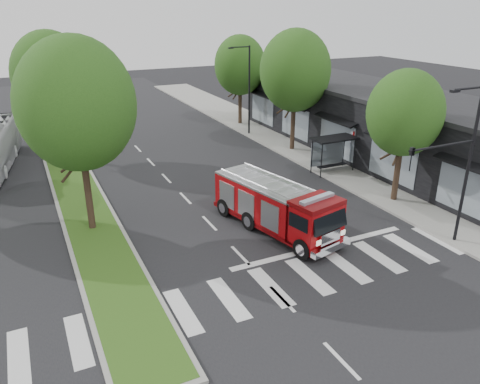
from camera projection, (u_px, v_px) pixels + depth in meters
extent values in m
plane|color=black|center=(240.00, 256.00, 22.74)|extent=(140.00, 140.00, 0.00)
cube|color=gray|center=(330.00, 161.00, 36.08)|extent=(5.00, 80.00, 0.15)
cube|color=gray|center=(66.00, 165.00, 35.35)|extent=(3.00, 50.00, 0.14)
cube|color=#274A15|center=(66.00, 164.00, 35.32)|extent=(2.60, 49.50, 0.02)
cube|color=black|center=(379.00, 124.00, 36.98)|extent=(8.00, 30.00, 5.00)
cylinder|color=black|center=(321.00, 161.00, 32.38)|extent=(0.08, 0.08, 2.50)
cylinder|color=black|center=(354.00, 156.00, 33.51)|extent=(0.08, 0.08, 2.50)
cylinder|color=black|center=(312.00, 156.00, 33.39)|extent=(0.08, 0.08, 2.50)
cylinder|color=black|center=(344.00, 151.00, 34.51)|extent=(0.08, 0.08, 2.50)
cube|color=black|center=(334.00, 138.00, 32.96)|extent=(3.20, 1.60, 0.12)
cube|color=#8C99A5|center=(327.00, 153.00, 34.01)|extent=(2.80, 0.04, 1.80)
cube|color=black|center=(332.00, 165.00, 33.71)|extent=(2.40, 0.40, 0.08)
cylinder|color=black|center=(397.00, 173.00, 28.32)|extent=(0.36, 0.36, 3.74)
ellipsoid|color=#143A10|center=(405.00, 113.00, 26.95)|extent=(4.40, 4.40, 5.06)
cylinder|color=black|center=(293.00, 124.00, 38.23)|extent=(0.36, 0.36, 4.40)
ellipsoid|color=#143A10|center=(295.00, 71.00, 36.62)|extent=(5.60, 5.60, 6.44)
cylinder|color=black|center=(240.00, 105.00, 46.67)|extent=(0.36, 0.36, 3.96)
ellipsoid|color=#143A10|center=(240.00, 65.00, 45.22)|extent=(5.00, 5.00, 5.75)
cylinder|color=black|center=(88.00, 190.00, 24.48)|extent=(0.36, 0.36, 4.62)
ellipsoid|color=#143A10|center=(76.00, 104.00, 22.79)|extent=(5.80, 5.80, 6.67)
cylinder|color=black|center=(59.00, 131.00, 36.22)|extent=(0.36, 0.36, 4.40)
ellipsoid|color=#143A10|center=(51.00, 75.00, 34.61)|extent=(5.60, 5.60, 6.44)
cylinder|color=black|center=(468.00, 169.00, 22.52)|extent=(0.16, 0.16, 8.00)
cylinder|color=black|center=(470.00, 88.00, 20.70)|extent=(1.80, 0.10, 0.10)
cube|color=black|center=(455.00, 91.00, 20.36)|extent=(0.45, 0.20, 0.12)
cylinder|color=black|center=(443.00, 146.00, 21.20)|extent=(4.00, 0.10, 0.10)
imported|color=black|center=(411.00, 159.00, 20.62)|extent=(0.18, 0.22, 1.10)
cylinder|color=black|center=(249.00, 92.00, 42.17)|extent=(0.16, 0.16, 8.00)
cylinder|color=black|center=(240.00, 47.00, 40.34)|extent=(1.80, 0.10, 0.10)
cube|color=black|center=(231.00, 48.00, 40.00)|extent=(0.45, 0.20, 0.12)
cube|color=#5C0507|center=(274.00, 221.00, 25.26)|extent=(4.06, 8.29, 0.24)
cube|color=maroon|center=(265.00, 200.00, 25.44)|extent=(3.65, 6.44, 1.90)
cube|color=maroon|center=(315.00, 223.00, 22.75)|extent=(2.69, 2.19, 1.99)
cube|color=#B2B2B7|center=(266.00, 183.00, 25.07)|extent=(3.65, 6.44, 0.11)
cylinder|color=#B2B2B7|center=(254.00, 183.00, 24.50)|extent=(1.34, 5.57, 0.09)
cylinder|color=#B2B2B7|center=(278.00, 176.00, 25.49)|extent=(1.34, 5.57, 0.09)
cube|color=silver|center=(331.00, 248.00, 22.29)|extent=(2.48, 0.87, 0.33)
cube|color=#8C99A5|center=(317.00, 199.00, 22.27)|extent=(2.11, 0.78, 0.17)
cylinder|color=black|center=(303.00, 249.00, 22.27)|extent=(0.55, 1.09, 1.04)
cylinder|color=black|center=(333.00, 236.00, 23.52)|extent=(0.55, 1.09, 1.04)
cylinder|color=black|center=(250.00, 221.00, 25.17)|extent=(0.55, 1.09, 1.04)
cylinder|color=black|center=(280.00, 210.00, 26.42)|extent=(0.55, 1.09, 1.04)
cylinder|color=black|center=(225.00, 207.00, 26.82)|extent=(0.55, 1.09, 1.04)
cylinder|color=black|center=(254.00, 198.00, 28.08)|extent=(0.55, 1.09, 1.04)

